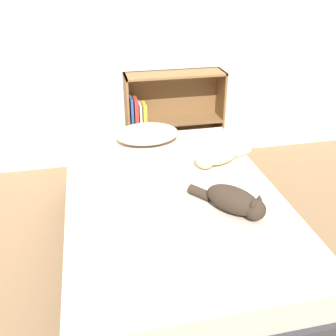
% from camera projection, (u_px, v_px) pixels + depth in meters
% --- Properties ---
extents(ground_plane, '(8.00, 8.00, 0.00)m').
position_uv_depth(ground_plane, '(172.00, 251.00, 2.61)').
color(ground_plane, '#846647').
extents(wall_back, '(8.00, 0.06, 2.50)m').
position_uv_depth(wall_back, '(137.00, 30.00, 3.25)').
color(wall_back, silver).
rests_on(wall_back, ground_plane).
extents(bed, '(1.37, 2.00, 0.48)m').
position_uv_depth(bed, '(173.00, 224.00, 2.50)').
color(bed, '#333338').
rests_on(bed, ground_plane).
extents(pillow, '(0.51, 0.35, 0.14)m').
position_uv_depth(pillow, '(147.00, 134.00, 3.02)').
color(pillow, beige).
rests_on(pillow, bed).
extents(cat_light, '(0.48, 0.27, 0.16)m').
position_uv_depth(cat_light, '(217.00, 155.00, 2.69)').
color(cat_light, beige).
rests_on(cat_light, bed).
extents(cat_dark, '(0.39, 0.44, 0.15)m').
position_uv_depth(cat_dark, '(235.00, 201.00, 2.17)').
color(cat_dark, '#33281E').
rests_on(cat_dark, bed).
extents(bookshelf, '(0.91, 0.26, 0.90)m').
position_uv_depth(bookshelf, '(170.00, 118.00, 3.57)').
color(bookshelf, brown).
rests_on(bookshelf, ground_plane).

